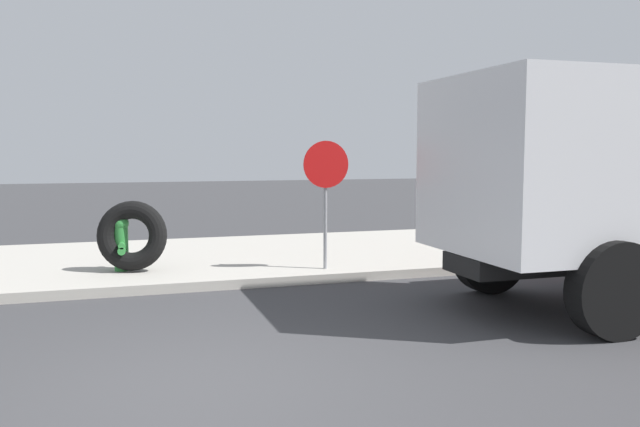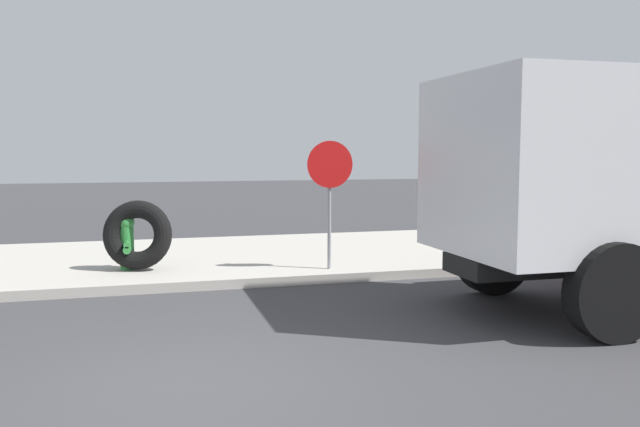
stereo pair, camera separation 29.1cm
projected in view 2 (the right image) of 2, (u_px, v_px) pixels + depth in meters
ground_plane at (186, 388)px, 5.71m from camera, size 80.00×80.00×0.00m
sidewalk_curb at (161, 261)px, 11.93m from camera, size 36.00×5.00×0.15m
fire_hydrant at (127, 240)px, 10.58m from camera, size 0.26×0.58×0.90m
loose_tire at (138, 235)px, 10.52m from camera, size 1.20×0.75×1.15m
stop_sign at (330, 181)px, 10.54m from camera, size 0.76×0.08×2.09m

